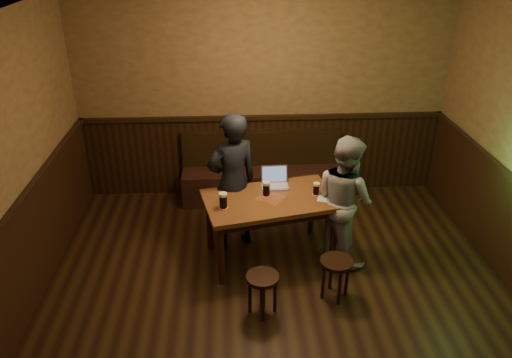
{
  "coord_description": "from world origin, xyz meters",
  "views": [
    {
      "loc": [
        -0.45,
        -3.49,
        3.46
      ],
      "look_at": [
        -0.19,
        1.22,
        1.07
      ],
      "focal_mm": 35.0,
      "sensor_mm": 36.0,
      "label": 1
    }
  ],
  "objects_px": {
    "stool_left": "(263,283)",
    "pint_left": "(223,200)",
    "pint_right": "(316,189)",
    "laptop": "(275,181)",
    "person_suit": "(232,182)",
    "pub_table": "(270,206)",
    "pint_mid": "(266,189)",
    "bench": "(262,178)",
    "person_grey": "(344,200)",
    "stool_right": "(336,268)"
  },
  "relations": [
    {
      "from": "stool_left",
      "to": "pint_left",
      "type": "relative_size",
      "value": 2.49
    },
    {
      "from": "pint_right",
      "to": "laptop",
      "type": "distance_m",
      "value": 0.51
    },
    {
      "from": "pint_right",
      "to": "pint_mid",
      "type": "bearing_deg",
      "value": 179.18
    },
    {
      "from": "stool_left",
      "to": "pint_left",
      "type": "xyz_separation_m",
      "value": [
        -0.37,
        0.76,
        0.51
      ]
    },
    {
      "from": "stool_left",
      "to": "pint_mid",
      "type": "xyz_separation_m",
      "value": [
        0.11,
        1.0,
        0.51
      ]
    },
    {
      "from": "pint_left",
      "to": "pint_mid",
      "type": "relative_size",
      "value": 1.06
    },
    {
      "from": "stool_left",
      "to": "laptop",
      "type": "relative_size",
      "value": 1.4
    },
    {
      "from": "pint_left",
      "to": "pint_right",
      "type": "xyz_separation_m",
      "value": [
        1.04,
        0.24,
        -0.02
      ]
    },
    {
      "from": "pub_table",
      "to": "pint_mid",
      "type": "distance_m",
      "value": 0.2
    },
    {
      "from": "pub_table",
      "to": "stool_right",
      "type": "relative_size",
      "value": 3.5
    },
    {
      "from": "bench",
      "to": "person_grey",
      "type": "bearing_deg",
      "value": -60.72
    },
    {
      "from": "bench",
      "to": "laptop",
      "type": "xyz_separation_m",
      "value": [
        0.08,
        -1.12,
        0.52
      ]
    },
    {
      "from": "pint_right",
      "to": "pub_table",
      "type": "bearing_deg",
      "value": -173.48
    },
    {
      "from": "stool_right",
      "to": "pub_table",
      "type": "bearing_deg",
      "value": 129.42
    },
    {
      "from": "pint_left",
      "to": "pint_right",
      "type": "distance_m",
      "value": 1.06
    },
    {
      "from": "bench",
      "to": "person_suit",
      "type": "relative_size",
      "value": 1.32
    },
    {
      "from": "stool_left",
      "to": "person_suit",
      "type": "relative_size",
      "value": 0.26
    },
    {
      "from": "person_suit",
      "to": "laptop",
      "type": "bearing_deg",
      "value": 157.84
    },
    {
      "from": "pint_left",
      "to": "laptop",
      "type": "height_order",
      "value": "laptop"
    },
    {
      "from": "person_suit",
      "to": "pub_table",
      "type": "bearing_deg",
      "value": 120.95
    },
    {
      "from": "person_suit",
      "to": "person_grey",
      "type": "distance_m",
      "value": 1.28
    },
    {
      "from": "pint_right",
      "to": "laptop",
      "type": "xyz_separation_m",
      "value": [
        -0.44,
        0.25,
        -0.02
      ]
    },
    {
      "from": "stool_right",
      "to": "pint_left",
      "type": "bearing_deg",
      "value": 153.38
    },
    {
      "from": "bench",
      "to": "laptop",
      "type": "bearing_deg",
      "value": -86.16
    },
    {
      "from": "person_suit",
      "to": "pint_right",
      "type": "bearing_deg",
      "value": 141.99
    },
    {
      "from": "bench",
      "to": "stool_right",
      "type": "bearing_deg",
      "value": -74.23
    },
    {
      "from": "stool_right",
      "to": "person_suit",
      "type": "bearing_deg",
      "value": 134.73
    },
    {
      "from": "pub_table",
      "to": "laptop",
      "type": "relative_size",
      "value": 5.07
    },
    {
      "from": "pint_right",
      "to": "person_suit",
      "type": "distance_m",
      "value": 0.96
    },
    {
      "from": "bench",
      "to": "person_grey",
      "type": "relative_size",
      "value": 1.46
    },
    {
      "from": "pint_right",
      "to": "person_suit",
      "type": "height_order",
      "value": "person_suit"
    },
    {
      "from": "pint_right",
      "to": "person_grey",
      "type": "height_order",
      "value": "person_grey"
    },
    {
      "from": "stool_right",
      "to": "pint_left",
      "type": "relative_size",
      "value": 2.58
    },
    {
      "from": "laptop",
      "to": "pint_mid",
      "type": "bearing_deg",
      "value": -118.22
    },
    {
      "from": "person_grey",
      "to": "pint_mid",
      "type": "bearing_deg",
      "value": 54.38
    },
    {
      "from": "bench",
      "to": "stool_left",
      "type": "relative_size",
      "value": 4.98
    },
    {
      "from": "stool_left",
      "to": "pint_left",
      "type": "bearing_deg",
      "value": 116.07
    },
    {
      "from": "stool_right",
      "to": "pint_mid",
      "type": "height_order",
      "value": "pint_mid"
    },
    {
      "from": "stool_left",
      "to": "person_grey",
      "type": "xyz_separation_m",
      "value": [
        0.97,
        0.9,
        0.4
      ]
    },
    {
      "from": "stool_left",
      "to": "person_grey",
      "type": "relative_size",
      "value": 0.29
    },
    {
      "from": "person_suit",
      "to": "person_grey",
      "type": "bearing_deg",
      "value": 141.32
    },
    {
      "from": "person_suit",
      "to": "bench",
      "type": "bearing_deg",
      "value": -134.04
    },
    {
      "from": "pub_table",
      "to": "pint_mid",
      "type": "height_order",
      "value": "pint_mid"
    },
    {
      "from": "laptop",
      "to": "person_grey",
      "type": "height_order",
      "value": "person_grey"
    },
    {
      "from": "bench",
      "to": "stool_left",
      "type": "xyz_separation_m",
      "value": [
        -0.15,
        -2.37,
        0.04
      ]
    },
    {
      "from": "stool_left",
      "to": "pint_right",
      "type": "xyz_separation_m",
      "value": [
        0.66,
        1.0,
        0.5
      ]
    },
    {
      "from": "stool_right",
      "to": "pint_right",
      "type": "distance_m",
      "value": 0.95
    },
    {
      "from": "pub_table",
      "to": "stool_right",
      "type": "height_order",
      "value": "pub_table"
    },
    {
      "from": "pub_table",
      "to": "pint_left",
      "type": "xyz_separation_m",
      "value": [
        -0.52,
        -0.18,
        0.19
      ]
    },
    {
      "from": "bench",
      "to": "person_grey",
      "type": "height_order",
      "value": "person_grey"
    }
  ]
}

